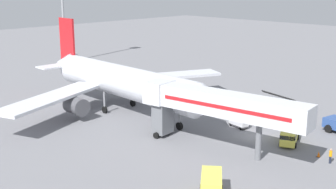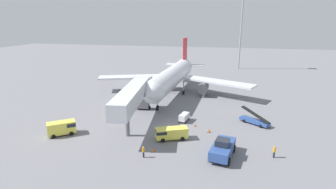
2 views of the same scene
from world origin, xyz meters
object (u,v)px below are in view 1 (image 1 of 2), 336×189
(safety_cone_alpha, at_px, (284,123))
(safety_cone_charlie, at_px, (319,154))
(baggage_cart_near_right, at_px, (239,121))
(safety_cone_bravo, at_px, (260,125))
(ground_crew_worker_foreground, at_px, (331,156))
(belt_loader_truck, at_px, (278,103))
(jet_bridge, at_px, (213,105))
(service_van_far_left, at_px, (289,135))
(service_van_near_left, at_px, (211,184))
(airplane_at_gate, at_px, (120,81))

(safety_cone_alpha, height_order, safety_cone_charlie, safety_cone_alpha)
(baggage_cart_near_right, xyz_separation_m, safety_cone_bravo, (2.35, -1.96, -0.58))
(ground_crew_worker_foreground, bearing_deg, baggage_cart_near_right, 77.86)
(belt_loader_truck, bearing_deg, baggage_cart_near_right, -172.92)
(belt_loader_truck, height_order, safety_cone_alpha, belt_loader_truck)
(jet_bridge, relative_size, safety_cone_charlie, 32.46)
(baggage_cart_near_right, distance_m, safety_cone_charlie, 13.34)
(service_van_far_left, xyz_separation_m, service_van_near_left, (-18.15, -2.31, 0.17))
(belt_loader_truck, bearing_deg, ground_crew_worker_foreground, -134.43)
(safety_cone_bravo, xyz_separation_m, safety_cone_charlie, (-4.68, -11.17, 0.07))
(service_van_far_left, relative_size, safety_cone_charlie, 8.06)
(service_van_near_left, bearing_deg, safety_cone_alpha, 15.23)
(service_van_far_left, bearing_deg, baggage_cart_near_right, 84.75)
(baggage_cart_near_right, height_order, safety_cone_alpha, baggage_cart_near_right)
(belt_loader_truck, distance_m, safety_cone_bravo, 11.25)
(airplane_at_gate, bearing_deg, jet_bridge, -97.49)
(baggage_cart_near_right, relative_size, safety_cone_charlie, 4.40)
(safety_cone_alpha, bearing_deg, ground_crew_worker_foreground, -127.42)
(safety_cone_charlie, bearing_deg, baggage_cart_near_right, 79.93)
(ground_crew_worker_foreground, height_order, safety_cone_bravo, ground_crew_worker_foreground)
(jet_bridge, distance_m, safety_cone_alpha, 14.95)
(ground_crew_worker_foreground, bearing_deg, belt_loader_truck, 45.57)
(service_van_far_left, height_order, safety_cone_bravo, service_van_far_left)
(ground_crew_worker_foreground, relative_size, safety_cone_bravo, 3.23)
(airplane_at_gate, distance_m, baggage_cart_near_right, 19.63)
(belt_loader_truck, height_order, ground_crew_worker_foreground, belt_loader_truck)
(jet_bridge, relative_size, safety_cone_alpha, 30.74)
(airplane_at_gate, xyz_separation_m, safety_cone_bravo, (8.51, -20.19, -4.46))
(belt_loader_truck, xyz_separation_m, ground_crew_worker_foreground, (-16.22, -16.55, 0.19))
(service_van_far_left, height_order, baggage_cart_near_right, service_van_far_left)
(airplane_at_gate, height_order, service_van_far_left, airplane_at_gate)
(service_van_far_left, xyz_separation_m, safety_cone_charlie, (-1.56, -4.77, -0.80))
(service_van_near_left, height_order, safety_cone_bravo, service_van_near_left)
(service_van_far_left, bearing_deg, safety_cone_charlie, -108.14)
(airplane_at_gate, height_order, baggage_cart_near_right, airplane_at_gate)
(airplane_at_gate, xyz_separation_m, jet_bridge, (-2.72, -20.67, 0.79))
(service_van_far_left, bearing_deg, jet_bridge, 143.91)
(safety_cone_alpha, height_order, safety_cone_bravo, safety_cone_alpha)
(jet_bridge, bearing_deg, safety_cone_alpha, -6.95)
(safety_cone_alpha, bearing_deg, jet_bridge, 173.05)
(service_van_far_left, xyz_separation_m, baggage_cart_near_right, (0.77, 8.35, -0.29))
(safety_cone_alpha, relative_size, safety_cone_charlie, 1.06)
(jet_bridge, xyz_separation_m, safety_cone_alpha, (13.93, -1.70, -5.16))
(jet_bridge, xyz_separation_m, ground_crew_worker_foreground, (5.67, -12.49, -4.59))
(service_van_far_left, height_order, ground_crew_worker_foreground, service_van_far_left)
(baggage_cart_near_right, bearing_deg, jet_bridge, -164.64)
(airplane_at_gate, distance_m, ground_crew_worker_foreground, 33.51)
(ground_crew_worker_foreground, xyz_separation_m, safety_cone_charlie, (0.88, 1.81, -0.59))
(belt_loader_truck, distance_m, safety_cone_alpha, 9.83)
(airplane_at_gate, height_order, safety_cone_alpha, airplane_at_gate)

